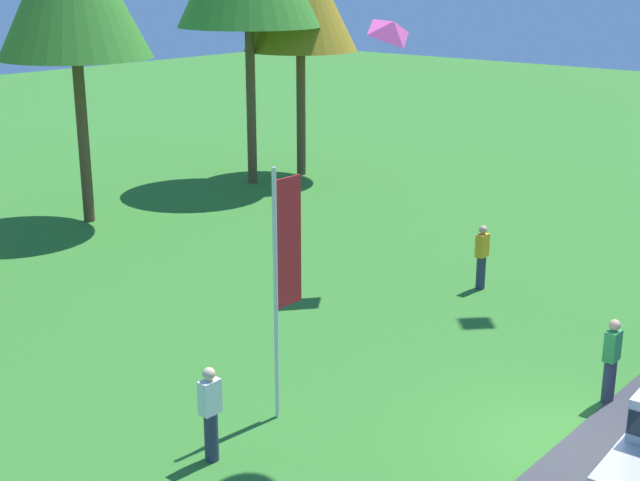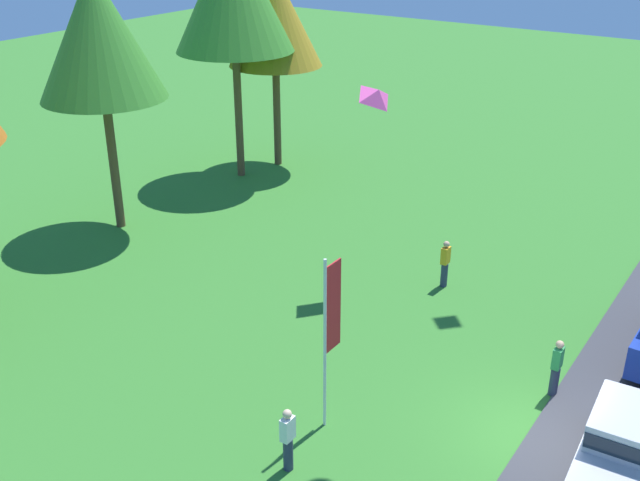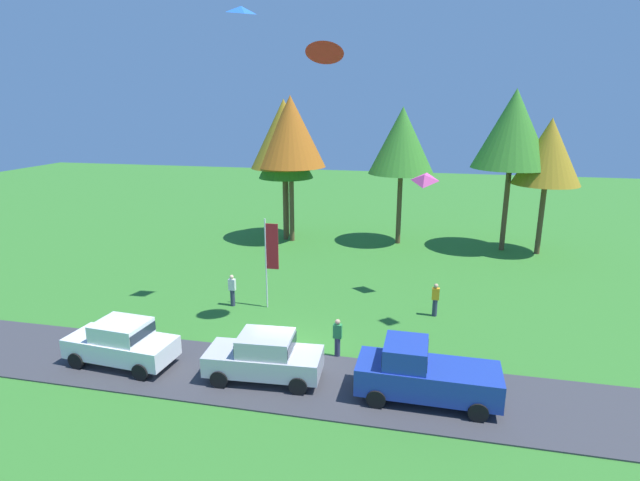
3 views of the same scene
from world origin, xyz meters
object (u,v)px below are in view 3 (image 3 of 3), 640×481
Objects in this scene: kite_diamond_mid_center at (424,178)px; kite_diamond_high_left at (241,10)px; person_watching_sky at (337,338)px; tree_left_of_center at (402,141)px; tree_center_back at (286,151)px; flag_banner at (270,252)px; person_on_lawn at (435,299)px; person_beside_suv at (232,290)px; car_sedan_by_flagpole at (122,341)px; tree_lone_near at (284,134)px; tree_far_right at (549,152)px; car_sedan_near_entrance at (265,355)px; tree_far_left at (513,129)px; car_pickup_mid_row at (422,372)px; tree_right_of_center at (291,132)px; kite_delta_topmost at (325,48)px.

kite_diamond_high_left is at bearing -157.28° from kite_diamond_mid_center.
tree_left_of_center reaches higher than person_watching_sky.
tree_center_back is at bearing 99.13° from kite_diamond_high_left.
tree_left_of_center is at bearing 68.20° from flag_banner.
person_beside_suv is (-10.38, -0.94, 0.00)m from person_on_lawn.
car_sedan_by_flagpole is 21.43m from tree_lone_near.
kite_diamond_high_left is (-9.21, -1.15, 13.43)m from person_on_lawn.
car_sedan_by_flagpole is 0.48× the size of tree_far_right.
tree_lone_near is (-1.00, 13.45, 7.21)m from person_beside_suv.
tree_center_back is 0.84× the size of tree_lone_near.
tree_left_of_center is (8.84, -0.24, 0.89)m from tree_center_back.
tree_center_back is (-7.56, 18.67, 5.92)m from person_watching_sky.
tree_far_left is at bearing 61.54° from car_sedan_near_entrance.
tree_center_back is at bearing 94.66° from person_beside_suv.
person_watching_sky is 20.99m from tree_center_back.
kite_diamond_high_left is (1.17, -0.21, 13.43)m from person_beside_suv.
kite_diamond_high_left is (-16.33, -13.74, 7.17)m from tree_far_right.
kite_diamond_mid_center reaches higher than car_pickup_mid_row.
tree_right_of_center reaches higher than tree_far_right.
person_watching_sky is 1.61× the size of kite_diamond_mid_center.
kite_delta_topmost is (-12.21, -15.27, 5.33)m from tree_far_right.
person_on_lawn is (6.38, 7.55, -0.16)m from car_sedan_near_entrance.
car_sedan_by_flagpole is at bearing -106.56° from person_beside_suv.
tree_center_back is at bearing 112.05° from person_watching_sky.
kite_diamond_mid_center is (9.90, -9.89, -1.71)m from tree_right_of_center.
car_sedan_near_entrance is 15.00m from kite_diamond_high_left.
tree_right_of_center is at bearing -172.79° from tree_left_of_center.
tree_left_of_center is at bearing 4.85° from tree_lone_near.
kite_diamond_mid_center is at bearing -44.97° from tree_right_of_center.
person_on_lawn is 8.61m from flag_banner.
person_beside_suv is 17.50m from tree_left_of_center.
car_sedan_near_entrance is at bearing -130.20° from person_on_lawn.
tree_far_right is (19.51, 20.28, 6.10)m from car_sedan_by_flagpole.
tree_center_back is 15.08m from flag_banner.
person_beside_suv is at bearing -174.82° from person_on_lawn.
flag_banner is at bearing -139.18° from tree_far_right.
car_sedan_near_entrance is at bearing -66.20° from kite_diamond_high_left.
car_sedan_by_flagpole is at bearing -179.76° from car_pickup_mid_row.
tree_lone_near is 2.24× the size of flag_banner.
kite_diamond_high_left is at bearing -172.88° from person_on_lawn.
person_watching_sky is 0.16× the size of tree_right_of_center.
kite_diamond_mid_center reaches higher than car_sedan_near_entrance.
person_beside_suv is at bearing -160.97° from kite_diamond_mid_center.
car_pickup_mid_row is at bearing -47.22° from kite_delta_topmost.
tree_far_left is (16.17, 0.55, 0.50)m from tree_lone_near.
person_on_lawn is at bearing -110.16° from tree_far_left.
tree_far_left is (8.79, 18.25, 7.72)m from person_watching_sky.
kite_diamond_mid_center is at bearing 22.52° from flag_banner.
tree_far_left is 12.31m from kite_diamond_mid_center.
car_sedan_by_flagpole is 11.90m from car_pickup_mid_row.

